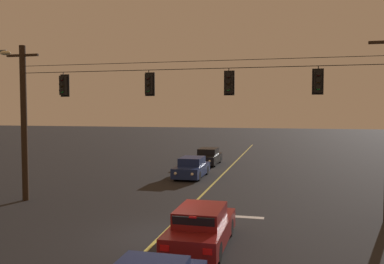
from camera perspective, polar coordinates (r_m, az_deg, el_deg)
ground_plane at (r=15.18m, az=-4.73°, el=-14.84°), size 180.00×180.00×0.00m
lane_centre_stripe at (r=24.76m, az=2.73°, el=-7.74°), size 0.14×60.00×0.01m
stop_bar_paint at (r=18.11m, az=4.77°, el=-11.84°), size 3.40×0.36×0.01m
signal_span_assembly at (r=18.46m, az=-0.72°, el=1.47°), size 19.10×0.32×7.97m
traffic_light_leftmost at (r=20.96m, az=-17.94°, el=6.37°), size 0.48×0.41×1.22m
traffic_light_left_inner at (r=19.02m, az=-6.21°, el=6.85°), size 0.48×0.41×1.22m
traffic_light_centre at (r=18.10m, az=5.28°, el=7.04°), size 0.48×0.41×1.22m
traffic_light_right_inner at (r=17.96m, az=17.59°, el=6.94°), size 0.48×0.41×1.22m
car_waiting_near_lane at (r=14.08m, az=1.32°, el=-13.52°), size 1.80×4.33×1.39m
car_oncoming_lead at (r=27.94m, az=-0.05°, el=-5.15°), size 1.80×4.42×1.39m
car_oncoming_trailing at (r=34.38m, az=2.32°, el=-3.58°), size 1.80×4.42×1.39m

